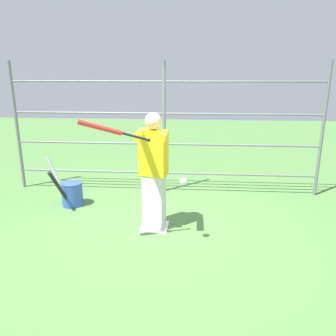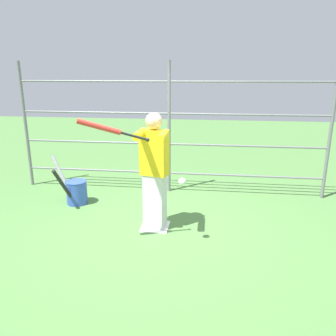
% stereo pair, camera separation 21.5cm
% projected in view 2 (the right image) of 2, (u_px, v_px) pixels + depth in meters
% --- Properties ---
extents(ground_plane, '(24.00, 24.00, 0.00)m').
position_uv_depth(ground_plane, '(155.00, 227.00, 4.88)').
color(ground_plane, '#4C7A3D').
extents(home_plate, '(0.40, 0.40, 0.02)m').
position_uv_depth(home_plate, '(155.00, 226.00, 4.88)').
color(home_plate, white).
rests_on(home_plate, ground).
extents(fence_backstop, '(5.75, 0.06, 2.44)m').
position_uv_depth(fence_backstop, '(169.00, 129.00, 6.07)').
color(fence_backstop, slate).
rests_on(fence_backstop, ground).
extents(batter, '(0.43, 0.65, 1.70)m').
position_uv_depth(batter, '(154.00, 168.00, 4.61)').
color(batter, silver).
rests_on(batter, ground).
extents(baseball_bat_swinging, '(0.81, 0.38, 0.32)m').
position_uv_depth(baseball_bat_swinging, '(105.00, 128.00, 3.88)').
color(baseball_bat_swinging, black).
extents(softball_in_flight, '(0.10, 0.10, 0.10)m').
position_uv_depth(softball_in_flight, '(182.00, 182.00, 4.13)').
color(softball_in_flight, white).
extents(bat_bucket, '(0.62, 0.67, 0.87)m').
position_uv_depth(bat_bucket, '(76.00, 191.00, 5.71)').
color(bat_bucket, '#3351B2').
rests_on(bat_bucket, ground).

